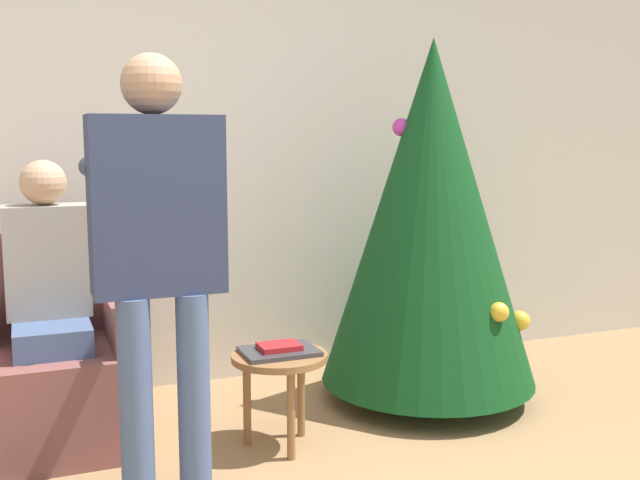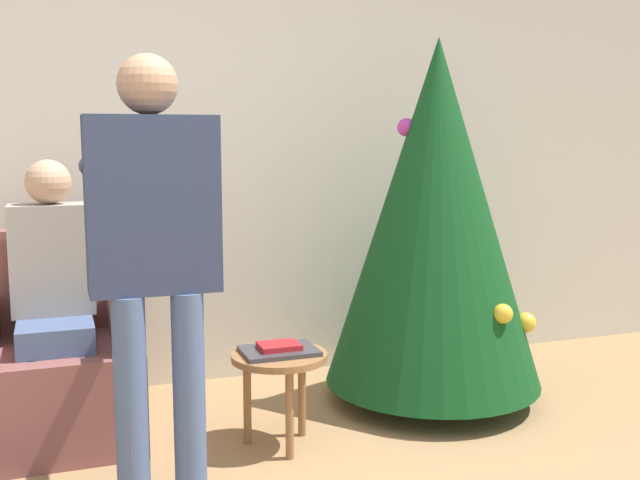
# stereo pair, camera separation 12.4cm
# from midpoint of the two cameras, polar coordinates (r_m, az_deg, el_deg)

# --- Properties ---
(wall_back) EXTENTS (8.00, 0.06, 2.70)m
(wall_back) POSITION_cam_midpoint_polar(r_m,az_deg,el_deg) (4.11, -14.07, 7.40)
(wall_back) COLOR beige
(wall_back) RESTS_ON ground_plane
(christmas_tree) EXTENTS (1.11, 1.11, 1.86)m
(christmas_tree) POSITION_cam_midpoint_polar(r_m,az_deg,el_deg) (3.85, 7.49, 2.01)
(christmas_tree) COLOR brown
(christmas_tree) RESTS_ON ground_plane
(armchair) EXTENTS (0.72, 0.73, 0.94)m
(armchair) POSITION_cam_midpoint_polar(r_m,az_deg,el_deg) (3.64, -20.60, -9.25)
(armchair) COLOR brown
(armchair) RESTS_ON ground_plane
(person_seated) EXTENTS (0.36, 0.46, 1.27)m
(person_seated) POSITION_cam_midpoint_polar(r_m,az_deg,el_deg) (3.53, -20.89, -3.60)
(person_seated) COLOR #475B84
(person_seated) RESTS_ON ground_plane
(person_standing) EXTENTS (0.48, 0.57, 1.67)m
(person_standing) POSITION_cam_midpoint_polar(r_m,az_deg,el_deg) (2.77, -13.50, 0.10)
(person_standing) COLOR #475B84
(person_standing) RESTS_ON ground_plane
(side_stool) EXTENTS (0.42, 0.42, 0.43)m
(side_stool) POSITION_cam_midpoint_polar(r_m,az_deg,el_deg) (3.34, -4.18, -9.65)
(side_stool) COLOR olive
(side_stool) RESTS_ON ground_plane
(laptop) EXTENTS (0.33, 0.24, 0.02)m
(laptop) POSITION_cam_midpoint_polar(r_m,az_deg,el_deg) (3.32, -4.20, -8.46)
(laptop) COLOR #38383D
(laptop) RESTS_ON side_stool
(book) EXTENTS (0.18, 0.13, 0.02)m
(book) POSITION_cam_midpoint_polar(r_m,az_deg,el_deg) (3.32, -4.20, -8.10)
(book) COLOR #B21E23
(book) RESTS_ON laptop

